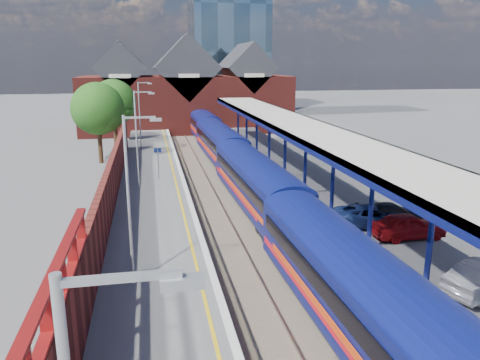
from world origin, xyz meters
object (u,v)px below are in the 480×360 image
object	(u,v)px
train	(234,156)
parked_car_red	(408,226)
parked_car_dark	(392,213)
platform_sign	(158,158)
lamp_post_b	(132,191)
lamp_post_d	(141,111)
parked_car_blue	(373,216)
lamp_post_c	(138,133)

from	to	relation	value
train	parked_car_red	world-z (taller)	train
parked_car_dark	train	bearing A→B (deg)	23.01
platform_sign	parked_car_red	size ratio (longest dim) A/B	0.64
parked_car_red	parked_car_dark	xyz separation A→B (m)	(0.33, 2.33, -0.09)
lamp_post_b	parked_car_dark	size ratio (longest dim) A/B	1.75
platform_sign	parked_car_dark	xyz separation A→B (m)	(12.82, -13.06, -1.11)
lamp_post_b	parked_car_red	bearing A→B (deg)	10.68
train	platform_sign	world-z (taller)	platform_sign
train	parked_car_red	size ratio (longest dim) A/B	16.87
train	lamp_post_d	size ratio (longest dim) A/B	9.42
train	parked_car_dark	world-z (taller)	train
parked_car_blue	lamp_post_c	bearing A→B (deg)	64.53
lamp_post_b	platform_sign	world-z (taller)	lamp_post_b
train	lamp_post_c	world-z (taller)	lamp_post_c
lamp_post_c	parked_car_blue	world-z (taller)	lamp_post_c
parked_car_blue	parked_car_dark	bearing A→B (deg)	-57.93
parked_car_blue	lamp_post_d	bearing A→B (deg)	41.33
lamp_post_c	parked_car_dark	xyz separation A→B (m)	(14.19, -11.06, -3.41)
parked_car_blue	parked_car_red	bearing A→B (deg)	-135.63
parked_car_dark	lamp_post_d	bearing A→B (deg)	28.29
platform_sign	parked_car_dark	world-z (taller)	platform_sign
lamp_post_d	parked_car_blue	distance (m)	30.48
lamp_post_b	lamp_post_d	distance (m)	32.00
lamp_post_d	parked_car_red	bearing A→B (deg)	-64.76
train	parked_car_red	bearing A→B (deg)	-71.28
train	platform_sign	xyz separation A→B (m)	(-6.49, -2.31, 0.57)
lamp_post_b	lamp_post_c	xyz separation A→B (m)	(0.00, 16.00, 0.00)
lamp_post_d	parked_car_blue	world-z (taller)	lamp_post_d
parked_car_dark	parked_car_blue	distance (m)	1.42
train	parked_car_blue	bearing A→B (deg)	-72.52
train	parked_car_dark	bearing A→B (deg)	-67.61
lamp_post_c	parked_car_dark	bearing A→B (deg)	-37.93
parked_car_red	parked_car_blue	distance (m)	2.20
platform_sign	train	bearing A→B (deg)	19.59
lamp_post_c	platform_sign	xyz separation A→B (m)	(1.36, 2.00, -2.30)
lamp_post_c	parked_car_red	world-z (taller)	lamp_post_c
parked_car_dark	parked_car_blue	bearing A→B (deg)	106.40
parked_car_red	parked_car_dark	size ratio (longest dim) A/B	0.98
platform_sign	parked_car_red	world-z (taller)	platform_sign
train	platform_sign	distance (m)	6.92
lamp_post_b	parked_car_red	size ratio (longest dim) A/B	1.79
lamp_post_b	parked_car_blue	distance (m)	14.02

